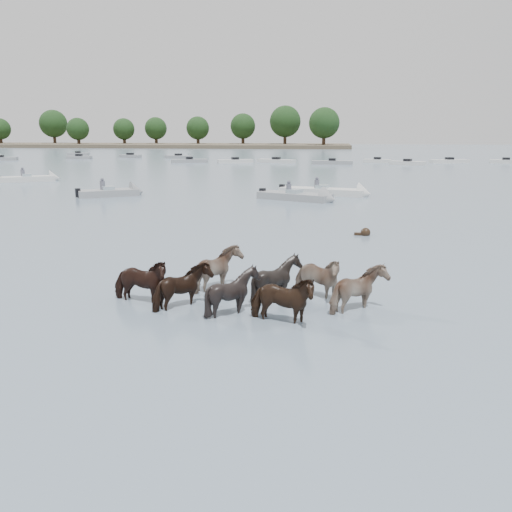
# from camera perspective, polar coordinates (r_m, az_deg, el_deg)

# --- Properties ---
(ground) EXTENTS (400.00, 400.00, 0.00)m
(ground) POSITION_cam_1_polar(r_m,az_deg,el_deg) (12.70, -13.96, -7.71)
(ground) COLOR slate
(ground) RESTS_ON ground
(shoreline) EXTENTS (160.00, 30.00, 1.00)m
(shoreline) POSITION_cam_1_polar(r_m,az_deg,el_deg) (177.45, -17.09, 11.53)
(shoreline) COLOR #4C4233
(shoreline) RESTS_ON ground
(pony_herd) EXTENTS (7.54, 3.83, 1.45)m
(pony_herd) POSITION_cam_1_polar(r_m,az_deg,el_deg) (13.86, -0.61, -3.36)
(pony_herd) COLOR black
(pony_herd) RESTS_ON ground
(swimming_pony) EXTENTS (0.72, 0.44, 0.44)m
(swimming_pony) POSITION_cam_1_polar(r_m,az_deg,el_deg) (23.78, 11.80, 2.48)
(swimming_pony) COLOR black
(swimming_pony) RESTS_ON ground
(motorboat_a) EXTENTS (4.75, 3.85, 1.92)m
(motorboat_a) POSITION_cam_1_polar(r_m,az_deg,el_deg) (39.37, -14.86, 6.74)
(motorboat_a) COLOR gray
(motorboat_a) RESTS_ON ground
(motorboat_b) EXTENTS (5.74, 3.71, 1.92)m
(motorboat_b) POSITION_cam_1_polar(r_m,az_deg,el_deg) (35.43, 5.36, 6.43)
(motorboat_b) COLOR gray
(motorboat_b) RESTS_ON ground
(motorboat_c) EXTENTS (6.93, 3.15, 1.92)m
(motorboat_c) POSITION_cam_1_polar(r_m,az_deg,el_deg) (38.81, 8.45, 6.94)
(motorboat_c) COLOR silver
(motorboat_c) RESTS_ON ground
(motorboat_f) EXTENTS (5.36, 4.18, 1.92)m
(motorboat_f) POSITION_cam_1_polar(r_m,az_deg,el_deg) (53.89, -22.97, 7.81)
(motorboat_f) COLOR silver
(motorboat_f) RESTS_ON ground
(distant_flotilla) EXTENTS (103.14, 26.99, 0.93)m
(distant_flotilla) POSITION_cam_1_polar(r_m,az_deg,el_deg) (82.26, 6.08, 10.37)
(distant_flotilla) COLOR gray
(distant_flotilla) RESTS_ON ground
(treeline) EXTENTS (148.80, 21.42, 12.59)m
(treeline) POSITION_cam_1_polar(r_m,az_deg,el_deg) (178.60, -15.07, 13.63)
(treeline) COLOR #382619
(treeline) RESTS_ON ground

